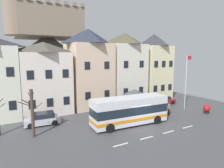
# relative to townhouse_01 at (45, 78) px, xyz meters

# --- Properties ---
(ground_plane) EXTENTS (40.00, 60.00, 0.07)m
(ground_plane) POSITION_rel_townhouse_01_xyz_m (8.30, -11.58, -4.97)
(ground_plane) COLOR #494A4E
(townhouse_01) EXTENTS (6.52, 5.23, 9.89)m
(townhouse_01) POSITION_rel_townhouse_01_xyz_m (0.00, 0.00, 0.00)
(townhouse_01) COLOR silver
(townhouse_01) RESTS_ON ground_plane
(townhouse_02) EXTENTS (6.18, 6.36, 12.16)m
(townhouse_02) POSITION_rel_townhouse_01_xyz_m (6.83, 0.57, 1.13)
(townhouse_02) COLOR beige
(townhouse_02) RESTS_ON ground_plane
(townhouse_03) EXTENTS (6.13, 5.43, 11.86)m
(townhouse_03) POSITION_rel_townhouse_01_xyz_m (13.32, 0.10, 0.98)
(townhouse_03) COLOR silver
(townhouse_03) RESTS_ON ground_plane
(townhouse_04) EXTENTS (5.28, 5.33, 12.01)m
(townhouse_04) POSITION_rel_townhouse_01_xyz_m (19.77, 0.05, 1.06)
(townhouse_04) COLOR beige
(townhouse_04) RESTS_ON ground_plane
(hilltop_castle) EXTENTS (35.86, 35.86, 21.08)m
(hilltop_castle) POSITION_rel_townhouse_01_xyz_m (4.90, 21.69, 2.45)
(hilltop_castle) COLOR #645D56
(hilltop_castle) RESTS_ON ground_plane
(transit_bus) EXTENTS (9.31, 3.21, 3.26)m
(transit_bus) POSITION_rel_townhouse_01_xyz_m (7.51, -9.83, -3.30)
(transit_bus) COLOR silver
(transit_bus) RESTS_ON ground_plane
(bus_shelter) EXTENTS (3.60, 3.60, 3.42)m
(bus_shelter) POSITION_rel_townhouse_01_xyz_m (10.60, -6.49, -2.06)
(bus_shelter) COLOR #473D33
(bus_shelter) RESTS_ON ground_plane
(parked_car_00) EXTENTS (4.11, 2.40, 1.27)m
(parked_car_00) POSITION_rel_townhouse_01_xyz_m (18.08, -4.42, -4.31)
(parked_car_00) COLOR maroon
(parked_car_00) RESTS_ON ground_plane
(parked_car_01) EXTENTS (4.04, 2.24, 1.41)m
(parked_car_01) POSITION_rel_townhouse_01_xyz_m (-1.40, -4.81, -4.25)
(parked_car_01) COLOR silver
(parked_car_01) RESTS_ON ground_plane
(parked_car_02) EXTENTS (4.40, 2.11, 1.41)m
(parked_car_02) POSITION_rel_townhouse_01_xyz_m (12.63, -4.48, -4.26)
(parked_car_02) COLOR navy
(parked_car_02) RESTS_ON ground_plane
(pedestrian_00) EXTENTS (0.34, 0.36, 1.61)m
(pedestrian_00) POSITION_rel_townhouse_01_xyz_m (14.25, -9.50, -4.07)
(pedestrian_00) COLOR #2D2D38
(pedestrian_00) RESTS_ON ground_plane
(pedestrian_01) EXTENTS (0.31, 0.31, 1.61)m
(pedestrian_01) POSITION_rel_townhouse_01_xyz_m (12.84, -7.93, -4.00)
(pedestrian_01) COLOR #2D2D38
(pedestrian_01) RESTS_ON ground_plane
(public_bench) EXTENTS (1.45, 0.48, 0.87)m
(public_bench) POSITION_rel_townhouse_01_xyz_m (8.42, -4.78, -4.48)
(public_bench) COLOR #473828
(public_bench) RESTS_ON ground_plane
(flagpole) EXTENTS (0.95, 0.10, 8.07)m
(flagpole) POSITION_rel_townhouse_01_xyz_m (18.73, -8.43, -0.33)
(flagpole) COLOR silver
(flagpole) RESTS_ON ground_plane
(harbour_buoy) EXTENTS (0.99, 0.99, 1.24)m
(harbour_buoy) POSITION_rel_townhouse_01_xyz_m (19.42, -11.58, -4.25)
(harbour_buoy) COLOR black
(harbour_buoy) RESTS_ON ground_plane
(bare_tree_01) EXTENTS (2.16, 1.34, 4.84)m
(bare_tree_01) POSITION_rel_townhouse_01_xyz_m (-2.84, -8.08, -2.44)
(bare_tree_01) COLOR #47382D
(bare_tree_01) RESTS_ON ground_plane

